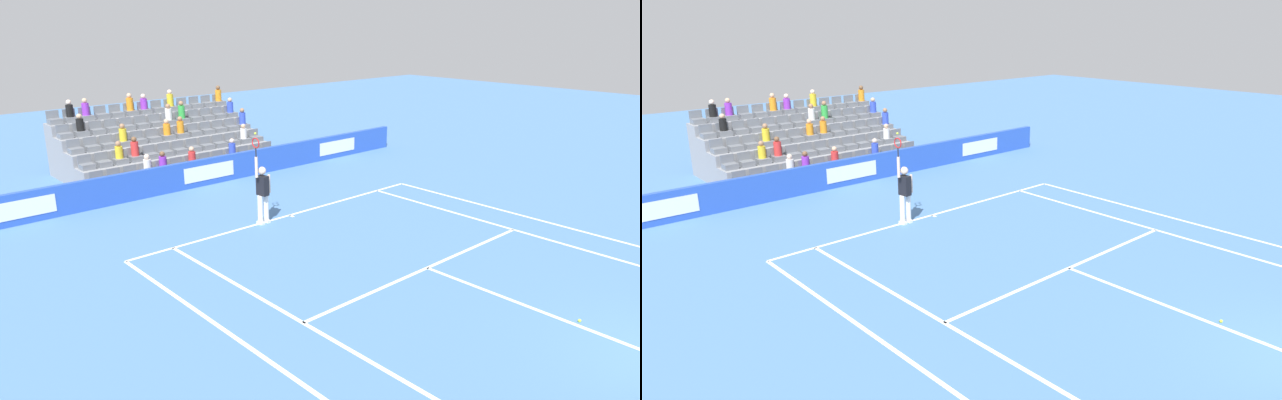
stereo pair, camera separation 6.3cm
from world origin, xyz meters
The scene contains 12 objects.
line_baseline centered at (0.00, -11.89, 0.00)m, with size 10.97×0.10×0.01m, color white.
line_service centered at (0.00, -6.40, 0.00)m, with size 8.23×0.10×0.01m, color white.
line_centre_service centered at (0.00, -3.20, 0.00)m, with size 0.10×6.40×0.01m, color white.
line_singles_sideline_left centered at (4.12, -5.95, 0.00)m, with size 0.10×11.89×0.01m, color white.
line_singles_sideline_right centered at (-4.12, -5.95, 0.00)m, with size 0.10×11.89×0.01m, color white.
line_doubles_sideline_left centered at (5.49, -5.95, 0.00)m, with size 0.10×11.89×0.01m, color white.
line_doubles_sideline_right centered at (-5.49, -5.95, 0.00)m, with size 0.10×11.89×0.01m, color white.
line_centre_mark centered at (0.00, -11.79, 0.00)m, with size 0.10×0.20×0.01m, color white.
sponsor_barrier centered at (0.00, -16.74, 0.50)m, with size 19.92×0.22×1.01m.
tennis_player centered at (1.06, -11.85, 0.99)m, with size 0.53×0.38×2.85m.
stadium_stand centered at (0.00, -20.31, 0.83)m, with size 8.06×4.75×3.02m.
loose_tennis_ball centered at (-0.17, -2.59, 0.03)m, with size 0.07×0.07×0.07m, color #D1E533.
Camera 2 is at (10.93, 1.78, 6.03)m, focal length 32.50 mm.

